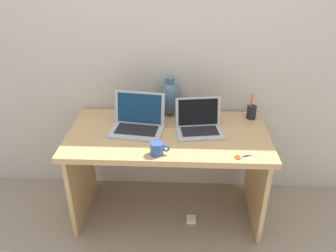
# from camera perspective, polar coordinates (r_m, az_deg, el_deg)

# --- Properties ---
(ground_plane) EXTENTS (6.00, 6.00, 0.00)m
(ground_plane) POSITION_cam_1_polar(r_m,az_deg,el_deg) (2.70, 0.00, -14.33)
(ground_plane) COLOR gray
(back_wall) EXTENTS (4.40, 0.04, 2.40)m
(back_wall) POSITION_cam_1_polar(r_m,az_deg,el_deg) (2.44, 0.40, 13.48)
(back_wall) COLOR beige
(back_wall) RESTS_ON ground
(desk) EXTENTS (1.36, 0.69, 0.71)m
(desk) POSITION_cam_1_polar(r_m,az_deg,el_deg) (2.35, 0.00, -4.43)
(desk) COLOR tan
(desk) RESTS_ON ground
(laptop_left) EXTENTS (0.38, 0.29, 0.25)m
(laptop_left) POSITION_cam_1_polar(r_m,az_deg,el_deg) (2.30, -5.13, 0.99)
(laptop_left) COLOR #B2B2B7
(laptop_left) RESTS_ON desk
(laptop_right) EXTENTS (0.34, 0.26, 0.22)m
(laptop_right) POSITION_cam_1_polar(r_m,az_deg,el_deg) (2.28, 5.27, 0.56)
(laptop_right) COLOR #B2B2B7
(laptop_right) RESTS_ON desk
(green_vase) EXTENTS (0.17, 0.17, 0.29)m
(green_vase) POSITION_cam_1_polar(r_m,az_deg,el_deg) (2.47, 0.29, 4.83)
(green_vase) COLOR slate
(green_vase) RESTS_ON desk
(coffee_mug) EXTENTS (0.12, 0.08, 0.08)m
(coffee_mug) POSITION_cam_1_polar(r_m,az_deg,el_deg) (2.02, -1.85, -3.85)
(coffee_mug) COLOR #335199
(coffee_mug) RESTS_ON desk
(pen_cup) EXTENTS (0.07, 0.07, 0.19)m
(pen_cup) POSITION_cam_1_polar(r_m,az_deg,el_deg) (2.51, 13.99, 2.35)
(pen_cup) COLOR black
(pen_cup) RESTS_ON desk
(scissors) EXTENTS (0.15, 0.08, 0.01)m
(scissors) POSITION_cam_1_polar(r_m,az_deg,el_deg) (2.07, 12.50, -5.10)
(scissors) COLOR #B7B7BC
(scissors) RESTS_ON desk
(power_brick) EXTENTS (0.07, 0.07, 0.03)m
(power_brick) POSITION_cam_1_polar(r_m,az_deg,el_deg) (2.62, 3.97, -15.56)
(power_brick) COLOR white
(power_brick) RESTS_ON ground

